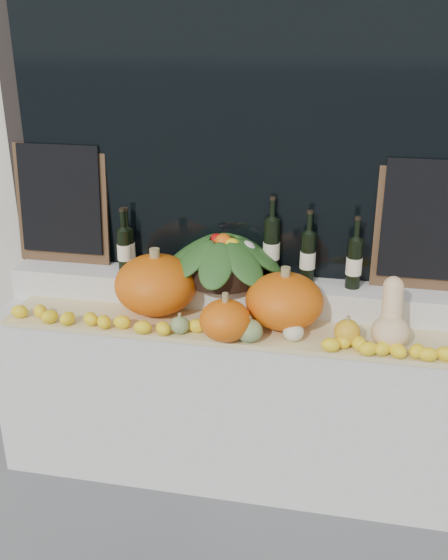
# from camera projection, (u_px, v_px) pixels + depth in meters

# --- Properties ---
(storefront_facade) EXTENTS (7.00, 0.94, 4.50)m
(storefront_facade) POSITION_uv_depth(u_px,v_px,m) (255.00, 17.00, 3.18)
(storefront_facade) COLOR beige
(storefront_facade) RESTS_ON ground
(display_sill) EXTENTS (2.30, 0.55, 0.88)m
(display_sill) POSITION_uv_depth(u_px,v_px,m) (227.00, 395.00, 3.23)
(display_sill) COLOR silver
(display_sill) RESTS_ON ground
(rear_tier) EXTENTS (2.30, 0.25, 0.16)m
(rear_tier) POSITION_uv_depth(u_px,v_px,m) (233.00, 292.00, 3.16)
(rear_tier) COLOR silver
(rear_tier) RESTS_ON display_sill
(straw_bedding) EXTENTS (2.10, 0.32, 0.02)m
(straw_bedding) POSITION_uv_depth(u_px,v_px,m) (222.00, 328.00, 2.94)
(straw_bedding) COLOR tan
(straw_bedding) RESTS_ON display_sill
(pumpkin_left) EXTENTS (0.45, 0.45, 0.29)m
(pumpkin_left) POSITION_uv_depth(u_px,v_px,m) (156.00, 284.00, 3.03)
(pumpkin_left) COLOR #E3610B
(pumpkin_left) RESTS_ON straw_bedding
(pumpkin_right) EXTENTS (0.48, 0.48, 0.26)m
(pumpkin_right) POSITION_uv_depth(u_px,v_px,m) (284.00, 301.00, 2.89)
(pumpkin_right) COLOR #E3610B
(pumpkin_right) RESTS_ON straw_bedding
(pumpkin_center) EXTENTS (0.30, 0.30, 0.19)m
(pumpkin_center) POSITION_uv_depth(u_px,v_px,m) (225.00, 320.00, 2.78)
(pumpkin_center) COLOR #E3610B
(pumpkin_center) RESTS_ON straw_bedding
(butternut_squash) EXTENTS (0.17, 0.22, 0.30)m
(butternut_squash) POSITION_uv_depth(u_px,v_px,m) (391.00, 321.00, 2.72)
(butternut_squash) COLOR #EEC28C
(butternut_squash) RESTS_ON straw_bedding
(decorative_gourds) EXTENTS (0.85, 0.17, 0.14)m
(decorative_gourds) POSITION_uv_depth(u_px,v_px,m) (260.00, 329.00, 2.79)
(decorative_gourds) COLOR #295C1B
(decorative_gourds) RESTS_ON straw_bedding
(lemon_heap) EXTENTS (2.20, 0.16, 0.06)m
(lemon_heap) POSITION_uv_depth(u_px,v_px,m) (217.00, 331.00, 2.82)
(lemon_heap) COLOR yellow
(lemon_heap) RESTS_ON straw_bedding
(produce_bowl) EXTENTS (0.62, 0.62, 0.24)m
(produce_bowl) POSITION_uv_depth(u_px,v_px,m) (223.00, 256.00, 3.08)
(produce_bowl) COLOR black
(produce_bowl) RESTS_ON rear_tier
(wine_bottle_far_left) EXTENTS (0.08, 0.08, 0.33)m
(wine_bottle_far_left) POSITION_uv_depth(u_px,v_px,m) (125.00, 249.00, 3.19)
(wine_bottle_far_left) COLOR black
(wine_bottle_far_left) RESTS_ON rear_tier
(wine_bottle_near_left) EXTENTS (0.08, 0.08, 0.33)m
(wine_bottle_near_left) POSITION_uv_depth(u_px,v_px,m) (128.00, 248.00, 3.21)
(wine_bottle_near_left) COLOR black
(wine_bottle_near_left) RESTS_ON rear_tier
(wine_bottle_tall) EXTENTS (0.08, 0.08, 0.41)m
(wine_bottle_tall) POSITION_uv_depth(u_px,v_px,m) (271.00, 248.00, 3.09)
(wine_bottle_tall) COLOR black
(wine_bottle_tall) RESTS_ON rear_tier
(wine_bottle_near_right) EXTENTS (0.08, 0.08, 0.37)m
(wine_bottle_near_right) POSITION_uv_depth(u_px,v_px,m) (308.00, 257.00, 3.03)
(wine_bottle_near_right) COLOR black
(wine_bottle_near_right) RESTS_ON rear_tier
(wine_bottle_far_right) EXTENTS (0.08, 0.08, 0.36)m
(wine_bottle_far_right) POSITION_uv_depth(u_px,v_px,m) (354.00, 263.00, 2.97)
(wine_bottle_far_right) COLOR black
(wine_bottle_far_right) RESTS_ON rear_tier
(chalkboard_left) EXTENTS (0.50, 0.08, 0.62)m
(chalkboard_left) POSITION_uv_depth(u_px,v_px,m) (61.00, 202.00, 3.23)
(chalkboard_left) COLOR #4C331E
(chalkboard_left) RESTS_ON rear_tier
(chalkboard_right) EXTENTS (0.50, 0.08, 0.62)m
(chalkboard_right) POSITION_uv_depth(u_px,v_px,m) (430.00, 223.00, 2.90)
(chalkboard_right) COLOR #4C331E
(chalkboard_right) RESTS_ON rear_tier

